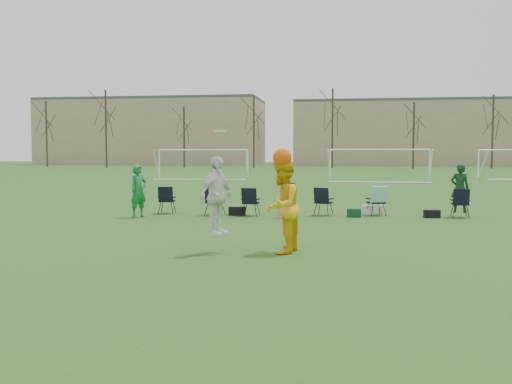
% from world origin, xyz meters
% --- Properties ---
extents(ground, '(260.00, 260.00, 0.00)m').
position_xyz_m(ground, '(0.00, 0.00, 0.00)').
color(ground, '#2B541A').
rests_on(ground, ground).
extents(fielder_green_near, '(0.69, 0.77, 1.76)m').
position_xyz_m(fielder_green_near, '(-5.55, 6.55, 0.88)').
color(fielder_green_near, '#157A32').
rests_on(fielder_green_near, ground).
extents(fielder_blue, '(1.08, 0.71, 1.57)m').
position_xyz_m(fielder_blue, '(-4.30, 13.19, 0.79)').
color(fielder_blue, '#1A2BC4').
rests_on(fielder_blue, ground).
extents(center_contest, '(2.24, 1.32, 2.62)m').
position_xyz_m(center_contest, '(-0.58, 0.42, 1.11)').
color(center_contest, white).
rests_on(center_contest, ground).
extents(sideline_setup, '(10.72, 2.14, 1.79)m').
position_xyz_m(sideline_setup, '(0.51, 8.00, 0.53)').
color(sideline_setup, '#0E3617').
rests_on(sideline_setup, ground).
extents(goal_left, '(7.39, 0.76, 2.46)m').
position_xyz_m(goal_left, '(-10.00, 34.00, 1.92)').
color(goal_left, white).
rests_on(goal_left, ground).
extents(goal_mid, '(7.40, 0.63, 2.46)m').
position_xyz_m(goal_mid, '(4.00, 32.00, 1.92)').
color(goal_mid, white).
rests_on(goal_mid, ground).
extents(tree_line, '(110.28, 3.28, 11.40)m').
position_xyz_m(tree_line, '(0.24, 69.85, 5.09)').
color(tree_line, '#382B21').
rests_on(tree_line, ground).
extents(building_row, '(126.00, 16.00, 13.00)m').
position_xyz_m(building_row, '(6.73, 96.00, 5.99)').
color(building_row, tan).
rests_on(building_row, ground).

